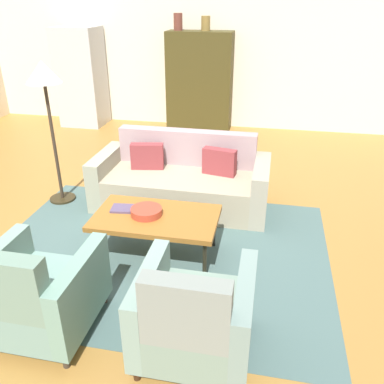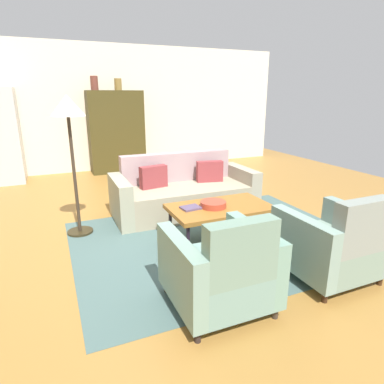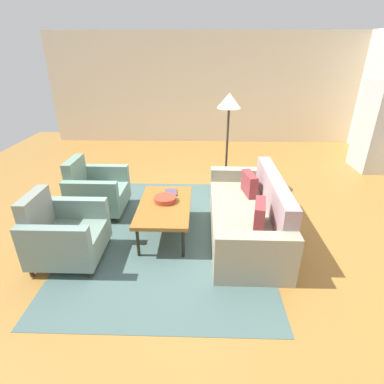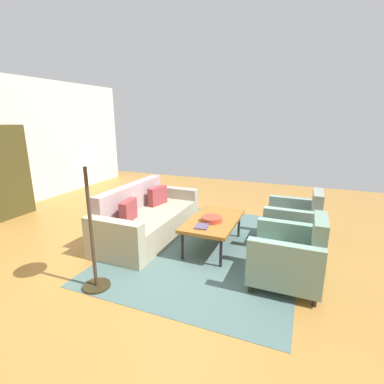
# 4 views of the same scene
# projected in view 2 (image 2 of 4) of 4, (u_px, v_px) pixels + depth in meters

# --- Properties ---
(ground_plane) EXTENTS (10.36, 10.36, 0.00)m
(ground_plane) POSITION_uv_depth(u_px,v_px,m) (169.00, 230.00, 4.34)
(ground_plane) COLOR olive
(wall_back) EXTENTS (8.63, 0.12, 2.80)m
(wall_back) POSITION_uv_depth(u_px,v_px,m) (108.00, 109.00, 7.54)
(wall_back) COLOR beige
(wall_back) RESTS_ON ground
(area_rug) EXTENTS (3.40, 2.60, 0.01)m
(area_rug) POSITION_uv_depth(u_px,v_px,m) (217.00, 239.00, 4.06)
(area_rug) COLOR #46605D
(area_rug) RESTS_ON ground
(couch) EXTENTS (2.11, 0.92, 0.86)m
(couch) POSITION_uv_depth(u_px,v_px,m) (183.00, 193.00, 4.98)
(couch) COLOR gray
(couch) RESTS_ON ground
(coffee_table) EXTENTS (1.20, 0.70, 0.46)m
(coffee_table) POSITION_uv_depth(u_px,v_px,m) (220.00, 209.00, 3.90)
(coffee_table) COLOR black
(coffee_table) RESTS_ON ground
(armchair_left) EXTENTS (0.80, 0.80, 0.88)m
(armchair_left) POSITION_uv_depth(u_px,v_px,m) (222.00, 272.00, 2.66)
(armchair_left) COLOR black
(armchair_left) RESTS_ON ground
(armchair_right) EXTENTS (0.80, 0.80, 0.88)m
(armchair_right) POSITION_uv_depth(u_px,v_px,m) (334.00, 246.00, 3.12)
(armchair_right) COLOR black
(armchair_right) RESTS_ON ground
(fruit_bowl) EXTENTS (0.30, 0.30, 0.07)m
(fruit_bowl) POSITION_uv_depth(u_px,v_px,m) (213.00, 204.00, 3.84)
(fruit_bowl) COLOR #A93B29
(fruit_bowl) RESTS_ON coffee_table
(book_stack) EXTENTS (0.24, 0.20, 0.02)m
(book_stack) POSITION_uv_depth(u_px,v_px,m) (191.00, 208.00, 3.79)
(book_stack) COLOR #524460
(book_stack) RESTS_ON coffee_table
(cabinet) EXTENTS (1.20, 0.51, 1.80)m
(cabinet) POSITION_uv_depth(u_px,v_px,m) (116.00, 132.00, 7.42)
(cabinet) COLOR #3E3717
(cabinet) RESTS_ON ground
(vase_tall) EXTENTS (0.16, 0.16, 0.29)m
(vase_tall) POSITION_uv_depth(u_px,v_px,m) (94.00, 83.00, 6.96)
(vase_tall) COLOR brown
(vase_tall) RESTS_ON cabinet
(vase_round) EXTENTS (0.16, 0.16, 0.25)m
(vase_round) POSITION_uv_depth(u_px,v_px,m) (118.00, 84.00, 7.16)
(vase_round) COLOR olive
(vase_round) RESTS_ON cabinet
(floor_lamp) EXTENTS (0.40, 0.40, 1.72)m
(floor_lamp) POSITION_uv_depth(u_px,v_px,m) (68.00, 119.00, 3.85)
(floor_lamp) COLOR #2D2514
(floor_lamp) RESTS_ON ground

